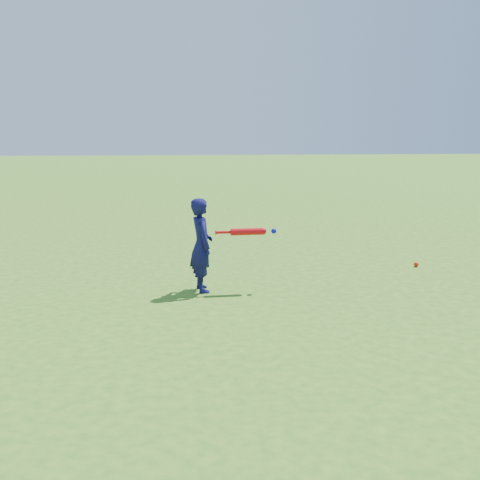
# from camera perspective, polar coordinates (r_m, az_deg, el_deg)

# --- Properties ---
(ground) EXTENTS (80.00, 80.00, 0.00)m
(ground) POSITION_cam_1_polar(r_m,az_deg,el_deg) (7.63, 0.78, -3.98)
(ground) COLOR #3C751B
(ground) RESTS_ON ground
(child) EXTENTS (0.37, 0.49, 1.21)m
(child) POSITION_cam_1_polar(r_m,az_deg,el_deg) (6.87, -4.13, -0.55)
(child) COLOR #100E45
(child) RESTS_ON ground
(ground_ball_red) EXTENTS (0.08, 0.08, 0.08)m
(ground_ball_red) POSITION_cam_1_polar(r_m,az_deg,el_deg) (8.63, 18.28, -2.48)
(ground_ball_red) COLOR red
(ground_ball_red) RESTS_ON ground
(bat_swing) EXTENTS (0.80, 0.11, 0.09)m
(bat_swing) POSITION_cam_1_polar(r_m,az_deg,el_deg) (6.85, 1.04, 0.90)
(bat_swing) COLOR red
(bat_swing) RESTS_ON ground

